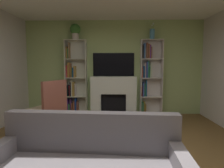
{
  "coord_description": "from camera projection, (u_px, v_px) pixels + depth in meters",
  "views": [
    {
      "loc": [
        0.1,
        -2.67,
        1.44
      ],
      "look_at": [
        0.0,
        1.19,
        1.06
      ],
      "focal_mm": 31.16,
      "sensor_mm": 36.0,
      "label": 1
    }
  ],
  "objects": [
    {
      "name": "vase_with_flowers",
      "position": [
        152.0,
        34.0,
        5.36
      ],
      "size": [
        0.14,
        0.14,
        0.45
      ],
      "color": "teal",
      "rests_on": "bookshelf_right"
    },
    {
      "name": "fireplace",
      "position": [
        113.0,
        94.0,
        5.59
      ],
      "size": [
        1.41,
        0.54,
        1.1
      ],
      "color": "white",
      "rests_on": "ground_plane"
    },
    {
      "name": "potted_plant",
      "position": [
        75.0,
        31.0,
        5.41
      ],
      "size": [
        0.3,
        0.3,
        0.44
      ],
      "color": "beige",
      "rests_on": "bookshelf_left"
    },
    {
      "name": "wall_back_accent",
      "position": [
        114.0,
        68.0,
        5.66
      ],
      "size": [
        5.19,
        0.06,
        2.7
      ],
      "primitive_type": "cube",
      "color": "#A1BA73",
      "rests_on": "ground_plane"
    },
    {
      "name": "armchair",
      "position": [
        48.0,
        107.0,
        3.98
      ],
      "size": [
        0.86,
        0.85,
        1.13
      ],
      "color": "brown",
      "rests_on": "ground_plane"
    },
    {
      "name": "ground_plane",
      "position": [
        110.0,
        165.0,
        2.8
      ],
      "size": [
        7.16,
        7.16,
        0.0
      ],
      "primitive_type": "plane",
      "color": "brown"
    },
    {
      "name": "bookshelf_left",
      "position": [
        74.0,
        82.0,
        5.61
      ],
      "size": [
        0.61,
        0.27,
        2.13
      ],
      "color": "silver",
      "rests_on": "ground_plane"
    },
    {
      "name": "bookshelf_right",
      "position": [
        148.0,
        76.0,
        5.53
      ],
      "size": [
        0.61,
        0.28,
        2.13
      ],
      "color": "silver",
      "rests_on": "ground_plane"
    },
    {
      "name": "tv",
      "position": [
        114.0,
        65.0,
        5.59
      ],
      "size": [
        1.17,
        0.06,
        0.66
      ],
      "primitive_type": "cube",
      "color": "black",
      "rests_on": "fireplace"
    }
  ]
}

